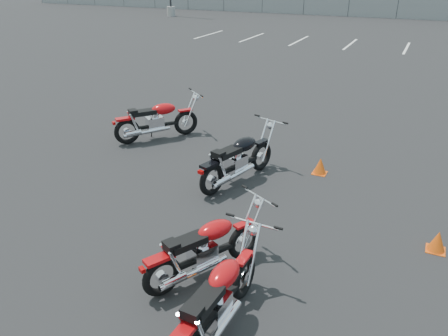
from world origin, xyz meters
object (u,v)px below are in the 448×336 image
at_px(motorcycle_third_red, 205,249).
at_px(motorcycle_rear_red, 218,301).
at_px(motorcycle_second_black, 238,159).
at_px(motorcycle_front_red, 157,120).

height_order(motorcycle_third_red, motorcycle_rear_red, motorcycle_rear_red).
relative_size(motorcycle_second_black, motorcycle_third_red, 1.14).
distance_m(motorcycle_second_black, motorcycle_rear_red, 4.08).
height_order(motorcycle_second_black, motorcycle_rear_red, motorcycle_second_black).
distance_m(motorcycle_third_red, motorcycle_rear_red, 1.08).
xyz_separation_m(motorcycle_third_red, motorcycle_rear_red, (0.62, -0.88, 0.01)).
relative_size(motorcycle_second_black, motorcycle_rear_red, 1.06).
distance_m(motorcycle_second_black, motorcycle_third_red, 3.06).
bearing_deg(motorcycle_third_red, motorcycle_front_red, 130.02).
xyz_separation_m(motorcycle_second_black, motorcycle_third_red, (0.78, -2.96, -0.05)).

